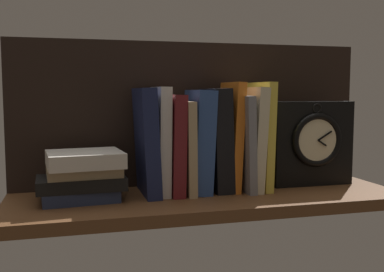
% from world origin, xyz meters
% --- Properties ---
extents(ground_plane, '(0.86, 0.27, 0.03)m').
position_xyz_m(ground_plane, '(0.00, 0.00, -0.01)').
color(ground_plane, brown).
extents(back_panel, '(0.86, 0.01, 0.34)m').
position_xyz_m(back_panel, '(0.00, 0.13, 0.17)').
color(back_panel, black).
rests_on(back_panel, ground_plane).
extents(book_navy_bierce, '(0.04, 0.15, 0.23)m').
position_xyz_m(book_navy_bierce, '(-0.13, 0.04, 0.12)').
color(book_navy_bierce, '#192147').
rests_on(book_navy_bierce, ground_plane).
extents(book_white_catcher, '(0.03, 0.12, 0.24)m').
position_xyz_m(book_white_catcher, '(-0.10, 0.04, 0.12)').
color(book_white_catcher, silver).
rests_on(book_white_catcher, ground_plane).
extents(book_maroon_dawkins, '(0.03, 0.14, 0.22)m').
position_xyz_m(book_maroon_dawkins, '(-0.07, 0.04, 0.11)').
color(book_maroon_dawkins, maroon).
rests_on(book_maroon_dawkins, ground_plane).
extents(book_tan_shortstories, '(0.02, 0.15, 0.20)m').
position_xyz_m(book_tan_shortstories, '(-0.04, 0.04, 0.10)').
color(book_tan_shortstories, tan).
rests_on(book_tan_shortstories, ground_plane).
extents(book_blue_modern, '(0.05, 0.13, 0.23)m').
position_xyz_m(book_blue_modern, '(-0.01, 0.04, 0.11)').
color(book_blue_modern, '#2D4C8E').
rests_on(book_blue_modern, ground_plane).
extents(book_black_skeptic, '(0.05, 0.12, 0.23)m').
position_xyz_m(book_black_skeptic, '(0.03, 0.04, 0.12)').
color(book_black_skeptic, black).
rests_on(book_black_skeptic, ground_plane).
extents(book_orange_pandolfini, '(0.03, 0.12, 0.25)m').
position_xyz_m(book_orange_pandolfini, '(0.06, 0.04, 0.12)').
color(book_orange_pandolfini, orange).
rests_on(book_orange_pandolfini, ground_plane).
extents(book_gray_chess, '(0.02, 0.16, 0.22)m').
position_xyz_m(book_gray_chess, '(0.09, 0.04, 0.11)').
color(book_gray_chess, gray).
rests_on(book_gray_chess, ground_plane).
extents(book_cream_twain, '(0.04, 0.15, 0.24)m').
position_xyz_m(book_cream_twain, '(0.11, 0.04, 0.12)').
color(book_cream_twain, beige).
rests_on(book_cream_twain, ground_plane).
extents(book_yellow_seinlanguage, '(0.02, 0.14, 0.25)m').
position_xyz_m(book_yellow_seinlanguage, '(0.13, 0.04, 0.12)').
color(book_yellow_seinlanguage, gold).
rests_on(book_yellow_seinlanguage, ground_plane).
extents(framed_clock, '(0.20, 0.06, 0.20)m').
position_xyz_m(framed_clock, '(0.27, 0.04, 0.10)').
color(framed_clock, black).
rests_on(framed_clock, ground_plane).
extents(book_stack_side, '(0.18, 0.14, 0.10)m').
position_xyz_m(book_stack_side, '(-0.27, 0.02, 0.05)').
color(book_stack_side, '#232D4C').
rests_on(book_stack_side, ground_plane).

